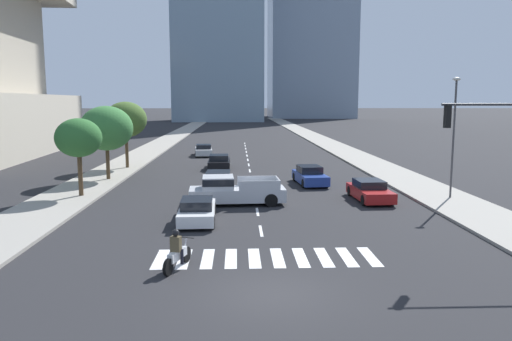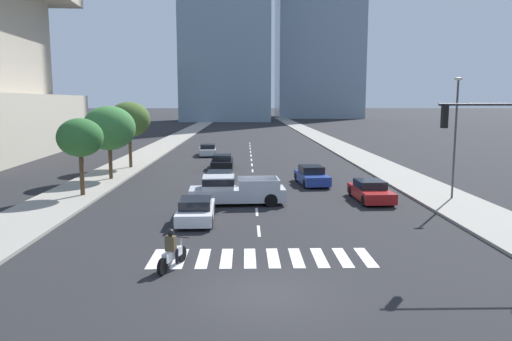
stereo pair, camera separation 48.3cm
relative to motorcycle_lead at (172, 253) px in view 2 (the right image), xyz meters
name	(u,v)px [view 2 (the right image)]	position (x,y,z in m)	size (l,w,h in m)	color
ground_plane	(265,294)	(3.27, -2.44, -0.58)	(800.00, 800.00, 0.00)	#232326
sidewalk_east	(378,166)	(14.94, 27.56, -0.51)	(4.00, 260.00, 0.15)	gray
sidewalk_west	(124,167)	(-8.40, 27.56, -0.51)	(4.00, 260.00, 0.15)	gray
crosswalk_near	(262,258)	(3.27, 1.12, -0.58)	(8.55, 2.42, 0.01)	silver
lane_divider_center	(252,165)	(3.27, 29.12, -0.58)	(0.14, 50.00, 0.01)	silver
motorcycle_lead	(172,253)	(0.00, 0.00, 0.00)	(0.96, 2.02, 1.49)	black
pickup_truck	(233,191)	(1.90, 11.15, 0.23)	(5.65, 2.23, 1.67)	#B7BABF
sedan_black_0	(222,162)	(0.56, 26.63, 0.00)	(1.94, 4.44, 1.26)	black
sedan_white_1	(196,210)	(0.16, 7.06, -0.03)	(1.89, 4.36, 1.20)	silver
sedan_silver_2	(220,182)	(0.92, 15.37, 0.05)	(1.91, 4.78, 1.37)	#B7BABF
sedan_silver_3	(208,150)	(-1.54, 37.24, 0.00)	(2.18, 4.59, 1.25)	#B7BABF
sedan_blue_4	(312,176)	(7.46, 18.00, 0.03)	(2.19, 4.56, 1.33)	navy
sedan_red_5	(371,191)	(10.26, 12.03, -0.01)	(2.02, 4.42, 1.23)	maroon
traffic_signal_near	(502,145)	(12.61, 1.62, 3.73)	(4.27, 0.28, 6.12)	#333335
street_lamp_east	(456,129)	(15.24, 11.99, 3.78)	(0.50, 0.24, 7.25)	#3F3F42
street_tree_nearest	(80,138)	(-7.60, 13.50, 3.16)	(2.83, 2.83, 4.82)	#4C3823
street_tree_second	(109,128)	(-7.60, 20.10, 3.39)	(3.92, 3.92, 5.50)	#4C3823
street_tree_third	(129,120)	(-7.60, 26.64, 3.79)	(3.67, 3.67, 5.80)	#4C3823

